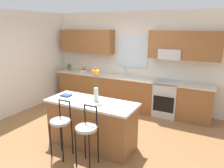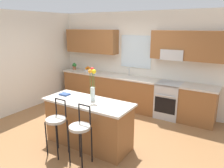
% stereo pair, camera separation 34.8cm
% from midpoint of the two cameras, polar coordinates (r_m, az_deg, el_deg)
% --- Properties ---
extents(ground_plane, '(14.00, 14.00, 0.00)m').
position_cam_midpoint_polar(ground_plane, '(4.97, -6.06, -12.58)').
color(ground_plane, olive).
extents(wall_left, '(0.12, 4.60, 2.70)m').
position_cam_midpoint_polar(wall_left, '(6.46, -24.26, 5.32)').
color(wall_left, silver).
rests_on(wall_left, ground).
extents(back_wall_assembly, '(5.60, 0.50, 2.70)m').
position_cam_midpoint_polar(back_wall_assembly, '(6.19, 3.95, 7.74)').
color(back_wall_assembly, silver).
rests_on(back_wall_assembly, ground).
extents(counter_run, '(4.56, 0.64, 0.92)m').
position_cam_midpoint_polar(counter_run, '(6.17, 2.52, -2.22)').
color(counter_run, brown).
rests_on(counter_run, ground).
extents(sink_faucet, '(0.02, 0.13, 0.23)m').
position_cam_midpoint_polar(sink_faucet, '(6.20, 2.07, 3.56)').
color(sink_faucet, '#B7BABC').
rests_on(sink_faucet, counter_run).
extents(oven_range, '(0.60, 0.64, 0.92)m').
position_cam_midpoint_polar(oven_range, '(5.79, 12.55, -3.82)').
color(oven_range, '#B7BABC').
rests_on(oven_range, ground).
extents(kitchen_island, '(1.78, 0.71, 0.92)m').
position_cam_midpoint_polar(kitchen_island, '(4.30, -7.78, -10.38)').
color(kitchen_island, brown).
rests_on(kitchen_island, ground).
extents(bar_stool_near, '(0.36, 0.36, 1.04)m').
position_cam_midpoint_polar(bar_stool_near, '(4.00, -15.91, -10.20)').
color(bar_stool_near, black).
rests_on(bar_stool_near, ground).
extents(bar_stool_middle, '(0.36, 0.36, 1.04)m').
position_cam_midpoint_polar(bar_stool_middle, '(3.67, -9.47, -12.18)').
color(bar_stool_middle, black).
rests_on(bar_stool_middle, ground).
extents(flower_vase, '(0.14, 0.14, 0.65)m').
position_cam_midpoint_polar(flower_vase, '(4.05, -6.74, -0.27)').
color(flower_vase, silver).
rests_on(flower_vase, kitchen_island).
extents(cookbook, '(0.20, 0.15, 0.03)m').
position_cam_midpoint_polar(cookbook, '(4.53, -14.25, -2.95)').
color(cookbook, navy).
rests_on(cookbook, kitchen_island).
extents(fruit_bowl_oranges, '(0.24, 0.24, 0.16)m').
position_cam_midpoint_polar(fruit_bowl_oranges, '(6.80, -9.00, 3.69)').
color(fruit_bowl_oranges, silver).
rests_on(fruit_bowl_oranges, counter_run).
extents(potted_plant_small, '(0.17, 0.12, 0.22)m').
position_cam_midpoint_polar(potted_plant_small, '(7.12, -12.65, 4.58)').
color(potted_plant_small, '#9E5B3D').
rests_on(potted_plant_small, counter_run).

